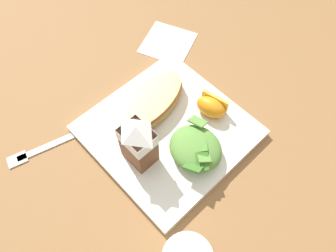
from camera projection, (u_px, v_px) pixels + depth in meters
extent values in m
plane|color=olive|center=(168.00, 133.00, 0.65)|extent=(3.00, 3.00, 0.00)
cube|color=white|center=(168.00, 131.00, 0.64)|extent=(0.28, 0.28, 0.02)
ellipsoid|color=#B77F42|center=(152.00, 104.00, 0.65)|extent=(0.11, 0.18, 0.03)
ellipsoid|color=#B22D19|center=(152.00, 101.00, 0.64)|extent=(0.09, 0.17, 0.01)
ellipsoid|color=#EAD184|center=(152.00, 99.00, 0.63)|extent=(0.10, 0.17, 0.01)
ellipsoid|color=#5B8E3D|center=(195.00, 148.00, 0.59)|extent=(0.10, 0.09, 0.04)
cube|color=#3D7028|center=(202.00, 161.00, 0.56)|extent=(0.04, 0.04, 0.01)
cube|color=#4C8433|center=(201.00, 145.00, 0.58)|extent=(0.04, 0.04, 0.01)
cube|color=#5B8E3D|center=(204.00, 155.00, 0.56)|extent=(0.04, 0.04, 0.01)
cube|color=#5B8E3D|center=(198.00, 121.00, 0.60)|extent=(0.03, 0.03, 0.02)
cube|color=#5B8E3D|center=(201.00, 149.00, 0.58)|extent=(0.03, 0.02, 0.02)
cube|color=#3D7028|center=(194.00, 167.00, 0.56)|extent=(0.03, 0.03, 0.02)
cube|color=brown|center=(139.00, 145.00, 0.57)|extent=(0.06, 0.04, 0.09)
cube|color=white|center=(137.00, 137.00, 0.54)|extent=(0.06, 0.04, 0.03)
pyramid|color=white|center=(136.00, 130.00, 0.52)|extent=(0.06, 0.04, 0.02)
ellipsoid|color=orange|center=(211.00, 107.00, 0.64)|extent=(0.07, 0.05, 0.04)
cube|color=gold|center=(215.00, 102.00, 0.64)|extent=(0.06, 0.02, 0.03)
cube|color=white|center=(168.00, 43.00, 0.77)|extent=(0.14, 0.14, 0.00)
cube|color=silver|center=(60.00, 141.00, 0.64)|extent=(0.06, 0.17, 0.01)
cube|color=silver|center=(17.00, 159.00, 0.62)|extent=(0.03, 0.04, 0.01)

